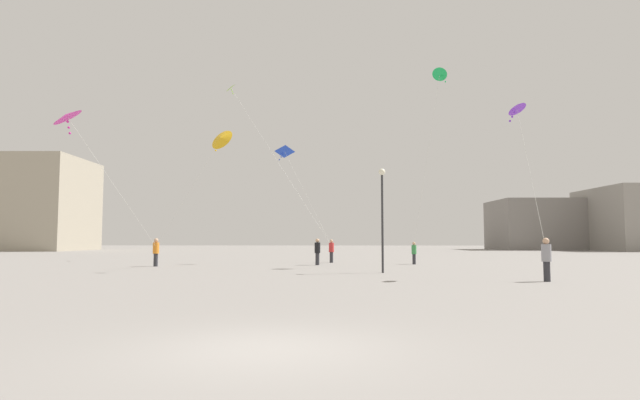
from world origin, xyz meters
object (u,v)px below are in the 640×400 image
person_in_grey (546,258)px  kite_cobalt_delta (285,154)px  person_in_red (331,250)px  building_centre_hall (534,225)px  kite_violet_diamond (517,110)px  kite_emerald_diamond (440,76)px  person_in_orange (156,251)px  kite_amber_diamond (221,139)px  person_in_black (317,251)px  kite_magenta_diamond (68,118)px  kite_lime_delta (233,91)px  lamppost_east (382,204)px  person_in_green (414,252)px

person_in_grey → kite_cobalt_delta: (-12.84, 16.63, 7.22)m
person_in_red → building_centre_hall: building_centre_hall is taller
person_in_red → kite_violet_diamond: kite_violet_diamond is taller
kite_emerald_diamond → building_centre_hall: 65.66m
kite_violet_diamond → kite_emerald_diamond: bearing=98.3°
kite_cobalt_delta → kite_violet_diamond: kite_cobalt_delta is taller
person_in_orange → kite_amber_diamond: bearing=165.3°
person_in_black → building_centre_hall: (35.49, 57.68, 3.31)m
building_centre_hall → kite_emerald_diamond: bearing=-114.7°
kite_violet_diamond → kite_cobalt_delta: bearing=130.1°
person_in_orange → kite_magenta_diamond: size_ratio=0.13×
kite_lime_delta → kite_cobalt_delta: (5.52, -7.01, -6.84)m
kite_violet_diamond → kite_magenta_diamond: kite_violet_diamond is taller
kite_amber_diamond → kite_violet_diamond: size_ratio=1.00×
kite_cobalt_delta → kite_violet_diamond: (12.41, -14.75, -0.45)m
kite_lime_delta → lamppost_east: 24.44m
person_in_red → person_in_green: 6.40m
person_in_green → person_in_orange: size_ratio=0.86×
person_in_grey → person_in_red: (-9.40, 17.77, -0.03)m
kite_amber_diamond → building_centre_hall: (40.66, 64.85, -3.14)m
person_in_black → kite_lime_delta: 18.88m
kite_emerald_diamond → kite_cobalt_delta: bearing=159.0°
person_in_black → kite_amber_diamond: kite_amber_diamond is taller
kite_violet_diamond → person_in_red: bearing=119.4°
kite_lime_delta → kite_magenta_diamond: size_ratio=0.99×
kite_magenta_diamond → person_in_black: bearing=59.3°
kite_violet_diamond → person_in_black: bearing=129.2°
person_in_green → kite_cobalt_delta: kite_cobalt_delta is taller
person_in_orange → building_centre_hall: bearing=-99.5°
building_centre_hall → lamppost_east: (-31.63, -66.05, -0.64)m
person_in_black → lamppost_east: (3.85, -8.37, 2.67)m
kite_emerald_diamond → kite_lime_delta: (-16.37, 11.17, 2.33)m
person_in_green → lamppost_east: (-2.98, -9.80, 2.80)m
person_in_grey → person_in_green: size_ratio=1.15×
person_in_grey → kite_emerald_diamond: kite_emerald_diamond is taller
person_in_grey → kite_violet_diamond: 7.05m
person_in_orange → kite_emerald_diamond: (18.85, 0.72, 11.72)m
person_in_grey → person_in_black: bearing=114.0°
person_in_orange → kite_emerald_diamond: kite_emerald_diamond is taller
person_in_red → kite_magenta_diamond: 22.99m
kite_cobalt_delta → lamppost_east: 13.55m
person_in_orange → kite_magenta_diamond: (1.10, -13.68, 5.70)m
person_in_orange → kite_emerald_diamond: size_ratio=0.15×
person_in_black → kite_amber_diamond: 10.94m
person_in_red → kite_magenta_diamond: (-10.34, -19.72, 5.73)m
person_in_orange → lamppost_east: (14.40, -6.15, 2.66)m
building_centre_hall → lamppost_east: building_centre_hall is taller
kite_emerald_diamond → person_in_black: bearing=169.8°
person_in_black → person_in_grey: 17.34m
kite_violet_diamond → kite_magenta_diamond: (-19.30, -3.82, -1.07)m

